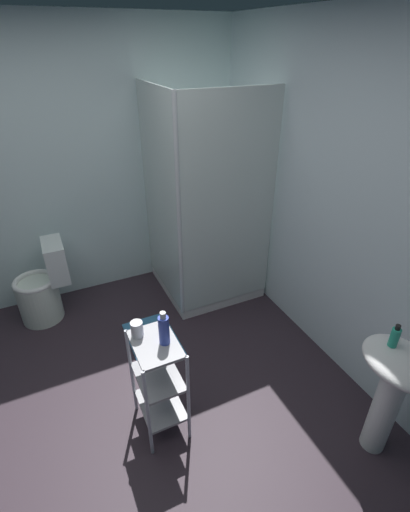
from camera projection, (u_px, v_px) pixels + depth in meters
ground_plane at (114, 434)px, 2.50m from camera, size 4.20×4.20×0.02m
wall_back at (360, 216)px, 2.52m from camera, size 4.20×0.14×2.50m
wall_left at (47, 174)px, 3.29m from camera, size 0.10×4.20×2.50m
shower_stall at (201, 253)px, 3.66m from camera, size 0.92×0.92×2.00m
pedestal_sink at (394, 383)px, 2.13m from camera, size 0.46×0.37×0.81m
toilet at (43, 289)px, 3.39m from camera, size 0.37×0.49×0.76m
storage_cart at (158, 378)px, 2.34m from camera, size 0.38×0.28×0.74m
hand_soap_bottle at (395, 337)px, 2.04m from camera, size 0.05×0.05×0.15m
shampoo_bottle_blue at (164, 330)px, 2.14m from camera, size 0.06×0.06×0.23m
rinse_cup at (137, 329)px, 2.22m from camera, size 0.07×0.07×0.10m
bath_mat at (153, 339)px, 3.25m from camera, size 0.60×0.40×0.02m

